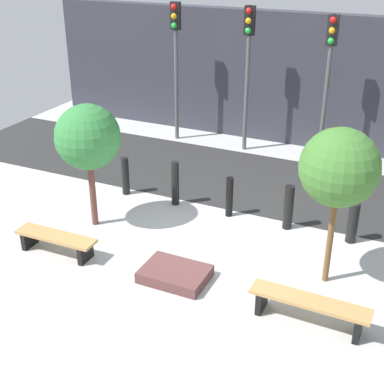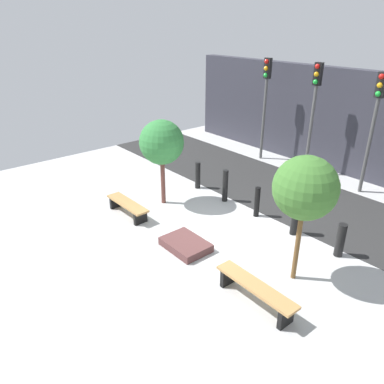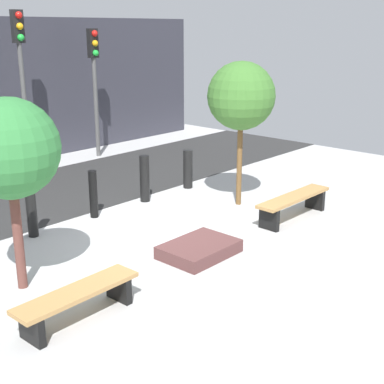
% 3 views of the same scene
% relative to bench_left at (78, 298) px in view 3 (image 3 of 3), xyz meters
% --- Properties ---
extents(ground_plane, '(18.00, 18.00, 0.00)m').
position_rel_bench_left_xyz_m(ground_plane, '(2.56, 1.13, -0.30)').
color(ground_plane, '#B3B3B3').
extents(road_strip, '(18.00, 3.59, 0.01)m').
position_rel_bench_left_xyz_m(road_strip, '(2.56, 5.01, -0.30)').
color(road_strip, '#2B2B2B').
rests_on(road_strip, ground).
extents(bench_left, '(1.74, 0.46, 0.42)m').
position_rel_bench_left_xyz_m(bench_left, '(0.00, 0.00, 0.00)').
color(bench_left, black).
rests_on(bench_left, ground).
extents(bench_right, '(1.99, 0.44, 0.47)m').
position_rel_bench_left_xyz_m(bench_right, '(5.12, -0.00, 0.04)').
color(bench_right, black).
rests_on(bench_right, ground).
extents(planter_bed, '(1.23, 0.89, 0.21)m').
position_rel_bench_left_xyz_m(planter_bed, '(2.56, 0.20, -0.20)').
color(planter_bed, brown).
rests_on(planter_bed, ground).
extents(tree_behind_left_bench, '(1.38, 1.38, 2.74)m').
position_rel_bench_left_xyz_m(tree_behind_left_bench, '(-0.00, 1.35, 1.73)').
color(tree_behind_left_bench, brown).
rests_on(tree_behind_left_bench, ground).
extents(tree_behind_right_bench, '(1.38, 1.38, 2.98)m').
position_rel_bench_left_xyz_m(tree_behind_right_bench, '(5.12, 1.35, 1.97)').
color(tree_behind_right_bench, brown).
rests_on(tree_behind_right_bench, ground).
extents(bollard_left, '(0.18, 0.18, 1.08)m').
position_rel_bench_left_xyz_m(bollard_left, '(1.19, 2.97, 0.24)').
color(bollard_left, black).
rests_on(bollard_left, ground).
extents(bollard_center, '(0.16, 0.16, 0.95)m').
position_rel_bench_left_xyz_m(bollard_center, '(2.56, 2.97, 0.17)').
color(bollard_center, black).
rests_on(bollard_center, ground).
extents(bollard_right, '(0.21, 0.21, 1.01)m').
position_rel_bench_left_xyz_m(bollard_right, '(3.93, 2.97, 0.20)').
color(bollard_right, black).
rests_on(bollard_right, ground).
extents(bollard_far_right, '(0.22, 0.22, 0.90)m').
position_rel_bench_left_xyz_m(bollard_far_right, '(5.30, 2.97, 0.14)').
color(bollard_far_right, black).
rests_on(bollard_far_right, ground).
extents(traffic_light_mid_east, '(0.28, 0.27, 4.01)m').
position_rel_bench_left_xyz_m(traffic_light_mid_east, '(3.69, 7.09, 2.45)').
color(traffic_light_mid_east, '#4F4F4F').
rests_on(traffic_light_mid_east, ground).
extents(traffic_light_east, '(0.28, 0.27, 3.57)m').
position_rel_bench_left_xyz_m(traffic_light_east, '(5.94, 7.09, 2.17)').
color(traffic_light_east, '#505050').
rests_on(traffic_light_east, ground).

